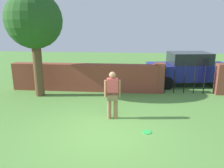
{
  "coord_description": "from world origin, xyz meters",
  "views": [
    {
      "loc": [
        0.8,
        -5.79,
        3.06
      ],
      "look_at": [
        0.09,
        1.91,
        1.0
      ],
      "focal_mm": 35.26,
      "sensor_mm": 36.0,
      "label": 1
    }
  ],
  "objects_px": {
    "person": "(112,93)",
    "car": "(188,69)",
    "frisbee_green": "(147,132)",
    "tree": "(34,22)"
  },
  "relations": [
    {
      "from": "tree",
      "to": "frisbee_green",
      "type": "relative_size",
      "value": 16.5
    },
    {
      "from": "car",
      "to": "frisbee_green",
      "type": "xyz_separation_m",
      "value": [
        -2.47,
        -5.72,
        -0.85
      ]
    },
    {
      "from": "tree",
      "to": "car",
      "type": "distance_m",
      "value": 7.87
    },
    {
      "from": "person",
      "to": "car",
      "type": "relative_size",
      "value": 0.37
    },
    {
      "from": "tree",
      "to": "person",
      "type": "bearing_deg",
      "value": -32.7
    },
    {
      "from": "person",
      "to": "frisbee_green",
      "type": "xyz_separation_m",
      "value": [
        1.11,
        -0.93,
        -0.89
      ]
    },
    {
      "from": "person",
      "to": "car",
      "type": "xyz_separation_m",
      "value": [
        3.58,
        4.79,
        -0.04
      ]
    },
    {
      "from": "car",
      "to": "frisbee_green",
      "type": "distance_m",
      "value": 6.29
    },
    {
      "from": "person",
      "to": "frisbee_green",
      "type": "bearing_deg",
      "value": -48.02
    },
    {
      "from": "tree",
      "to": "frisbee_green",
      "type": "xyz_separation_m",
      "value": [
        4.59,
        -3.16,
        -3.21
      ]
    }
  ]
}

